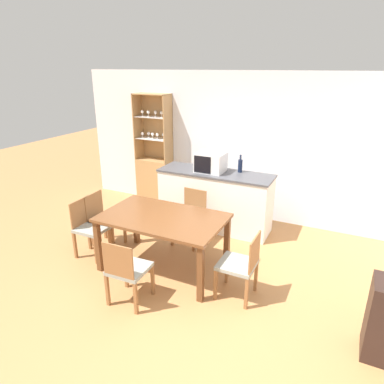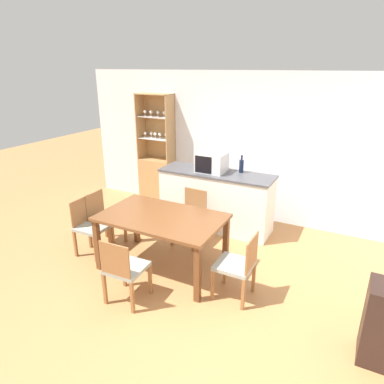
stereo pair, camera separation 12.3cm
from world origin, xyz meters
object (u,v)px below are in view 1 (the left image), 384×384
object	(u,v)px
dining_chair_side_left_far	(104,219)
dining_table	(163,223)
wine_bottle	(240,165)
display_cabinet	(155,172)
dining_chair_side_left_near	(90,227)
dining_chair_head_far	(190,216)
dining_chair_side_right_near	(240,265)
microwave	(211,162)
dining_chair_head_near	(127,270)

from	to	relation	value
dining_chair_side_left_far	dining_table	bearing A→B (deg)	80.44
dining_table	wine_bottle	distance (m)	1.79
display_cabinet	dining_chair_side_left_near	bearing A→B (deg)	-83.60
wine_bottle	dining_chair_side_left_near	bearing A→B (deg)	-131.57
dining_chair_head_far	wine_bottle	world-z (taller)	wine_bottle
dining_chair_side_left_near	dining_chair_side_right_near	bearing A→B (deg)	88.95
dining_table	dining_chair_head_far	bearing A→B (deg)	89.84
microwave	wine_bottle	distance (m)	0.49
dining_chair_side_left_near	dining_chair_side_right_near	xyz separation A→B (m)	(2.26, 0.00, 0.00)
dining_chair_side_left_far	dining_chair_side_right_near	xyz separation A→B (m)	(2.26, -0.30, 0.00)
dining_table	dining_chair_side_left_far	distance (m)	1.16
dining_chair_head_near	dining_chair_side_right_near	world-z (taller)	same
wine_bottle	microwave	bearing A→B (deg)	-158.41
dining_chair_head_near	dining_chair_side_left_far	distance (m)	1.48
dining_chair_side_right_near	wine_bottle	world-z (taller)	wine_bottle
dining_chair_head_near	dining_chair_head_far	bearing A→B (deg)	87.57
dining_chair_side_left_near	microwave	world-z (taller)	microwave
dining_chair_head_near	dining_chair_head_far	size ratio (longest dim) A/B	1.00
display_cabinet	dining_chair_head_near	world-z (taller)	display_cabinet
display_cabinet	microwave	bearing A→B (deg)	-20.49
dining_chair_head_near	dining_chair_side_left_far	world-z (taller)	same
dining_chair_head_far	microwave	distance (m)	0.98
display_cabinet	microwave	size ratio (longest dim) A/B	4.72
wine_bottle	display_cabinet	bearing A→B (deg)	169.38
display_cabinet	wine_bottle	size ratio (longest dim) A/B	7.41
dining_chair_side_left_far	microwave	bearing A→B (deg)	137.00
dining_chair_side_left_near	dining_chair_head_far	size ratio (longest dim) A/B	1.00
dining_table	dining_chair_head_near	xyz separation A→B (m)	(0.00, -0.82, -0.25)
display_cabinet	dining_chair_side_left_near	size ratio (longest dim) A/B	2.57
dining_chair_side_right_near	microwave	bearing A→B (deg)	33.98
dining_chair_side_right_near	microwave	world-z (taller)	microwave
dining_chair_side_left_far	dining_chair_side_right_near	bearing A→B (deg)	80.39
dining_table	microwave	bearing A→B (deg)	88.51
dining_chair_head_far	dining_chair_head_near	bearing A→B (deg)	93.11
display_cabinet	wine_bottle	distance (m)	1.95
microwave	dining_chair_side_right_near	bearing A→B (deg)	-56.48
display_cabinet	dining_chair_side_left_near	world-z (taller)	display_cabinet
dining_chair_side_left_near	dining_table	bearing A→B (deg)	96.46
wine_bottle	dining_chair_side_right_near	bearing A→B (deg)	-70.68
dining_chair_side_right_near	dining_chair_side_left_near	bearing A→B (deg)	90.47
wine_bottle	dining_table	bearing A→B (deg)	-106.28
display_cabinet	dining_chair_side_left_far	world-z (taller)	display_cabinet
dining_chair_side_left_near	microwave	xyz separation A→B (m)	(1.17, 1.65, 0.70)
display_cabinet	dining_chair_side_left_near	distance (m)	2.20
dining_chair_side_left_near	dining_chair_side_right_near	distance (m)	2.26
display_cabinet	dining_chair_side_left_far	distance (m)	1.90
dining_chair_side_left_far	display_cabinet	bearing A→B (deg)	-174.75
dining_chair_head_near	microwave	xyz separation A→B (m)	(0.04, 2.31, 0.70)
dining_chair_head_far	microwave	bearing A→B (deg)	-89.94
dining_chair_side_left_near	wine_bottle	bearing A→B (deg)	137.37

